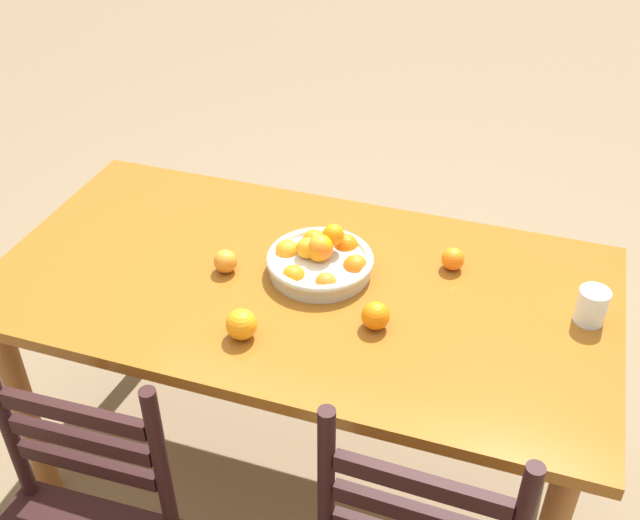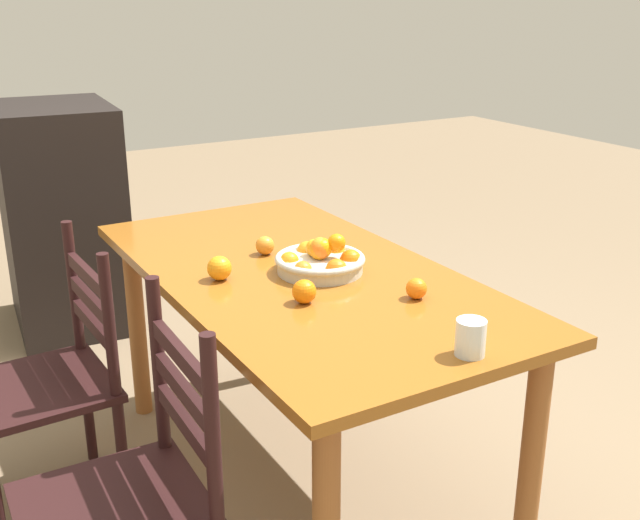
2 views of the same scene
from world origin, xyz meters
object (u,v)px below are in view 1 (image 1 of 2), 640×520
object	(u,v)px
orange_loose_0	(242,324)
orange_loose_1	(376,316)
orange_loose_3	(225,261)
drinking_glass	(592,306)
fruit_bowl	(320,259)
orange_loose_2	(453,259)
dining_table	(301,310)

from	to	relation	value
orange_loose_0	orange_loose_1	world-z (taller)	orange_loose_0
orange_loose_1	orange_loose_3	world-z (taller)	orange_loose_1
orange_loose_0	orange_loose_3	bearing A→B (deg)	-57.58
orange_loose_0	drinking_glass	size ratio (longest dim) A/B	0.82
orange_loose_0	orange_loose_3	size ratio (longest dim) A/B	1.20
fruit_bowl	orange_loose_2	xyz separation A→B (m)	(-0.33, -0.13, -0.01)
dining_table	drinking_glass	bearing A→B (deg)	-174.32
orange_loose_0	orange_loose_2	xyz separation A→B (m)	(-0.43, -0.43, -0.01)
orange_loose_2	drinking_glass	xyz separation A→B (m)	(-0.36, 0.11, 0.02)
orange_loose_3	drinking_glass	distance (m)	0.94
dining_table	orange_loose_0	distance (m)	0.29
orange_loose_0	orange_loose_2	distance (m)	0.61
dining_table	orange_loose_1	world-z (taller)	orange_loose_1
dining_table	orange_loose_1	size ratio (longest dim) A/B	23.41
drinking_glass	orange_loose_1	bearing A→B (deg)	20.94
orange_loose_1	orange_loose_3	bearing A→B (deg)	-12.02
dining_table	orange_loose_2	xyz separation A→B (m)	(-0.37, -0.18, 0.13)
orange_loose_2	orange_loose_3	world-z (taller)	orange_loose_3
orange_loose_1	fruit_bowl	bearing A→B (deg)	-40.80
fruit_bowl	drinking_glass	size ratio (longest dim) A/B	3.11
orange_loose_3	fruit_bowl	bearing A→B (deg)	-162.12
orange_loose_2	orange_loose_3	xyz separation A→B (m)	(0.58, 0.20, 0.00)
orange_loose_3	orange_loose_0	bearing A→B (deg)	122.42
fruit_bowl	orange_loose_2	world-z (taller)	fruit_bowl
dining_table	fruit_bowl	size ratio (longest dim) A/B	5.70
orange_loose_1	orange_loose_2	world-z (taller)	orange_loose_1
orange_loose_1	orange_loose_2	xyz separation A→B (m)	(-0.14, -0.30, -0.00)
drinking_glass	orange_loose_0	bearing A→B (deg)	22.36
fruit_bowl	drinking_glass	xyz separation A→B (m)	(-0.69, -0.02, 0.01)
dining_table	orange_loose_1	distance (m)	0.30
orange_loose_3	drinking_glass	size ratio (longest dim) A/B	0.69
fruit_bowl	dining_table	bearing A→B (deg)	56.21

